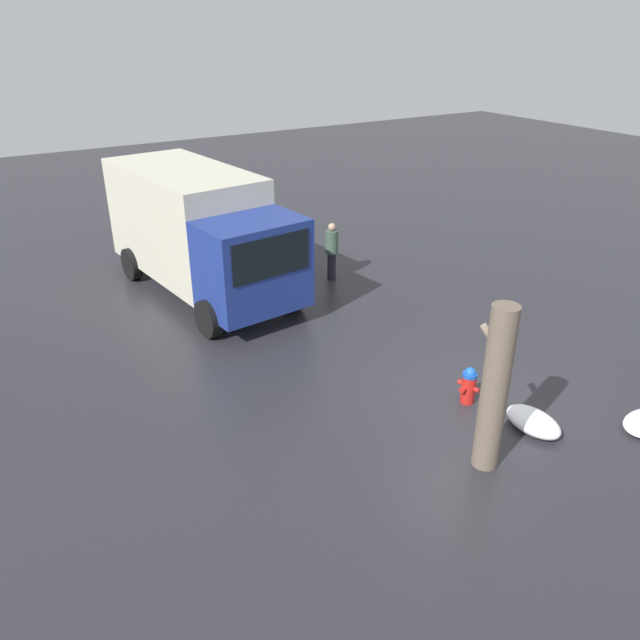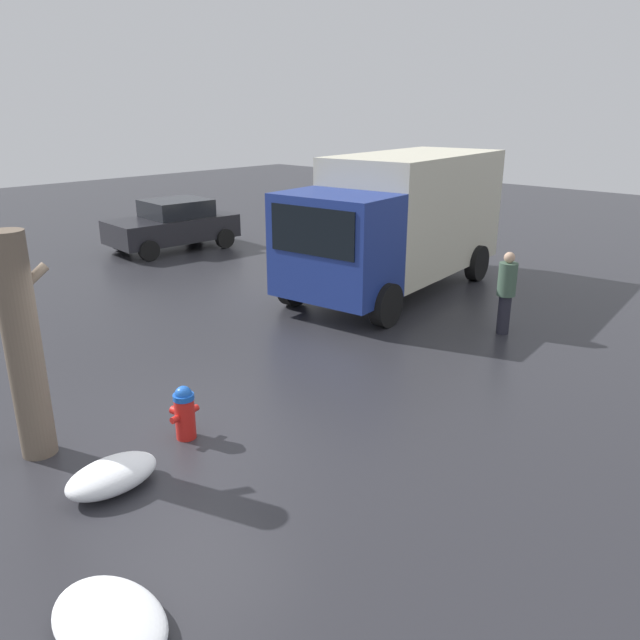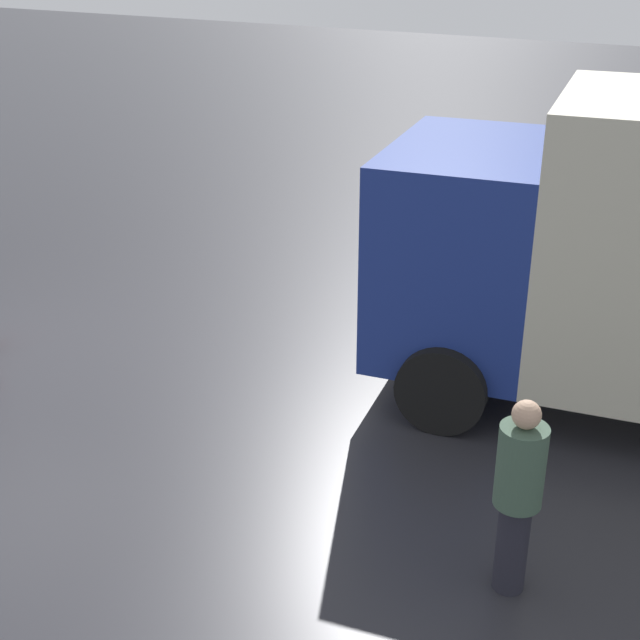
{
  "view_description": "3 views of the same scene",
  "coord_description": "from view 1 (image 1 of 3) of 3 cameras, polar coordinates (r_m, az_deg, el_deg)",
  "views": [
    {
      "loc": [
        -7.14,
        7.69,
        6.68
      ],
      "look_at": [
        3.05,
        1.45,
        0.86
      ],
      "focal_mm": 35.0,
      "sensor_mm": 36.0,
      "label": 1
    },
    {
      "loc": [
        -4.19,
        -6.38,
        4.21
      ],
      "look_at": [
        3.12,
        0.46,
        0.78
      ],
      "focal_mm": 35.0,
      "sensor_mm": 36.0,
      "label": 2
    },
    {
      "loc": [
        7.77,
        -6.53,
        4.7
      ],
      "look_at": [
        4.03,
        0.88,
        0.87
      ],
      "focal_mm": 50.0,
      "sensor_mm": 36.0,
      "label": 3
    }
  ],
  "objects": [
    {
      "name": "snow_pile_by_hydrant",
      "position": [
        11.9,
        18.92,
        -8.79
      ],
      "size": [
        1.1,
        0.67,
        0.34
      ],
      "color": "white",
      "rests_on": "ground_plane"
    },
    {
      "name": "tree_trunk",
      "position": [
        10.16,
        15.67,
        -6.08
      ],
      "size": [
        0.66,
        0.43,
        2.88
      ],
      "color": "#6B5B4C",
      "rests_on": "ground_plane"
    },
    {
      "name": "ground_plane",
      "position": [
        12.44,
        13.27,
        -7.28
      ],
      "size": [
        60.0,
        60.0,
        0.0
      ],
      "primitive_type": "plane",
      "color": "#28282D"
    },
    {
      "name": "delivery_truck",
      "position": [
        16.66,
        -11.05,
        8.19
      ],
      "size": [
        6.79,
        3.23,
        3.17
      ],
      "rotation": [
        0.0,
        0.0,
        1.68
      ],
      "color": "navy",
      "rests_on": "ground_plane"
    },
    {
      "name": "fire_hydrant",
      "position": [
        12.23,
        13.44,
        -5.78
      ],
      "size": [
        0.48,
        0.38,
        0.75
      ],
      "rotation": [
        0.0,
        0.0,
        1.75
      ],
      "color": "red",
      "rests_on": "ground_plane"
    },
    {
      "name": "pedestrian",
      "position": [
        17.37,
        1.08,
        6.5
      ],
      "size": [
        0.35,
        0.35,
        1.62
      ],
      "rotation": [
        0.0,
        0.0,
        3.4
      ],
      "color": "#23232D",
      "rests_on": "ground_plane"
    }
  ]
}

